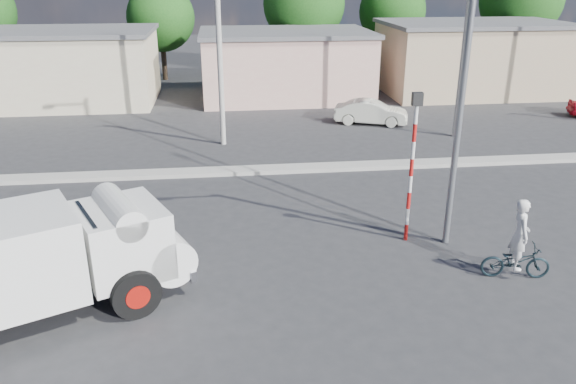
{
  "coord_description": "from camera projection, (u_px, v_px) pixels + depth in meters",
  "views": [
    {
      "loc": [
        -1.99,
        -12.83,
        7.36
      ],
      "look_at": [
        -0.17,
        2.43,
        1.3
      ],
      "focal_mm": 35.0,
      "sensor_mm": 36.0,
      "label": 1
    }
  ],
  "objects": [
    {
      "name": "cyclist",
      "position": [
        518.0,
        245.0,
        14.15
      ],
      "size": [
        0.56,
        0.75,
        1.86
      ],
      "primitive_type": "imported",
      "rotation": [
        0.0,
        0.0,
        1.39
      ],
      "color": "white",
      "rests_on": "ground"
    },
    {
      "name": "bicycle",
      "position": [
        515.0,
        261.0,
        14.33
      ],
      "size": [
        1.81,
        0.91,
        0.91
      ],
      "primitive_type": "imported",
      "rotation": [
        0.0,
        0.0,
        1.39
      ],
      "color": "black",
      "rests_on": "ground"
    },
    {
      "name": "tree_row",
      "position": [
        300.0,
        7.0,
        39.63
      ],
      "size": [
        43.62,
        7.43,
        8.42
      ],
      "color": "#38281E",
      "rests_on": "ground"
    },
    {
      "name": "utility_poles",
      "position": [
        339.0,
        51.0,
        24.72
      ],
      "size": [
        35.4,
        0.24,
        8.0
      ],
      "color": "#99968E",
      "rests_on": "ground"
    },
    {
      "name": "median",
      "position": [
        276.0,
        169.0,
        22.13
      ],
      "size": [
        40.0,
        0.8,
        0.16
      ],
      "primitive_type": "cube",
      "color": "#99968E",
      "rests_on": "ground"
    },
    {
      "name": "traffic_pole",
      "position": [
        413.0,
        156.0,
        15.55
      ],
      "size": [
        0.28,
        0.18,
        4.36
      ],
      "color": "red",
      "rests_on": "ground"
    },
    {
      "name": "truck",
      "position": [
        45.0,
        259.0,
        12.42
      ],
      "size": [
        6.59,
        4.65,
        2.58
      ],
      "rotation": [
        0.0,
        0.0,
        0.44
      ],
      "color": "black",
      "rests_on": "ground"
    },
    {
      "name": "streetlight",
      "position": [
        459.0,
        71.0,
        14.51
      ],
      "size": [
        2.34,
        0.22,
        9.0
      ],
      "color": "slate",
      "rests_on": "ground"
    },
    {
      "name": "building_row",
      "position": [
        271.0,
        63.0,
        34.43
      ],
      "size": [
        37.8,
        7.3,
        4.44
      ],
      "color": "beige",
      "rests_on": "ground"
    },
    {
      "name": "car_cream",
      "position": [
        371.0,
        112.0,
        28.81
      ],
      "size": [
        3.93,
        2.41,
        1.22
      ],
      "primitive_type": "imported",
      "rotation": [
        0.0,
        0.0,
        1.24
      ],
      "color": "beige",
      "rests_on": "ground"
    },
    {
      "name": "ground_plane",
      "position": [
        305.0,
        271.0,
        14.77
      ],
      "size": [
        120.0,
        120.0,
        0.0
      ],
      "primitive_type": "plane",
      "color": "#2C2C2F",
      "rests_on": "ground"
    }
  ]
}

